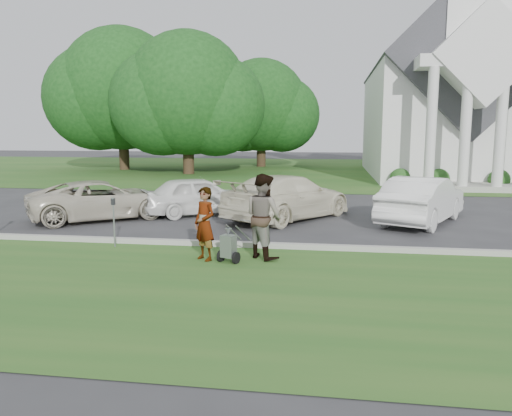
% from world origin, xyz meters
% --- Properties ---
extents(ground, '(120.00, 120.00, 0.00)m').
position_xyz_m(ground, '(0.00, 0.00, 0.00)').
color(ground, '#333335').
rests_on(ground, ground).
extents(grass_strip, '(80.00, 7.00, 0.01)m').
position_xyz_m(grass_strip, '(0.00, -3.00, 0.01)').
color(grass_strip, '#26591E').
rests_on(grass_strip, ground).
extents(church_lawn, '(80.00, 30.00, 0.01)m').
position_xyz_m(church_lawn, '(0.00, 27.00, 0.01)').
color(church_lawn, '#26591E').
rests_on(church_lawn, ground).
extents(curb, '(80.00, 0.18, 0.15)m').
position_xyz_m(curb, '(0.00, 0.55, 0.07)').
color(curb, '#9E9E93').
rests_on(curb, ground).
extents(church, '(9.19, 19.00, 24.10)m').
position_xyz_m(church, '(9.00, 23.11, 5.94)').
color(church, white).
rests_on(church, ground).
extents(tree_left, '(10.63, 8.40, 9.71)m').
position_xyz_m(tree_left, '(-8.01, 21.99, 5.11)').
color(tree_left, '#332316').
rests_on(tree_left, ground).
extents(tree_far, '(11.64, 9.20, 10.73)m').
position_xyz_m(tree_far, '(-14.01, 24.99, 5.69)').
color(tree_far, '#332316').
rests_on(tree_far, ground).
extents(tree_back, '(9.61, 7.60, 8.89)m').
position_xyz_m(tree_back, '(-4.01, 29.99, 4.73)').
color(tree_back, '#332316').
rests_on(tree_back, ground).
extents(striping_cart, '(0.68, 1.00, 0.86)m').
position_xyz_m(striping_cart, '(-0.43, -0.98, 0.37)').
color(striping_cart, black).
rests_on(striping_cart, ground).
extents(person_left, '(0.74, 0.69, 1.69)m').
position_xyz_m(person_left, '(-1.01, -0.84, 0.84)').
color(person_left, '#999999').
rests_on(person_left, ground).
extents(person_right, '(1.21, 1.20, 1.98)m').
position_xyz_m(person_right, '(0.29, -0.44, 0.99)').
color(person_right, '#999999').
rests_on(person_right, ground).
extents(parking_meter_near, '(0.09, 0.08, 1.29)m').
position_xyz_m(parking_meter_near, '(-3.62, 0.08, 0.81)').
color(parking_meter_near, gray).
rests_on(parking_meter_near, ground).
extents(car_a, '(5.10, 4.63, 1.32)m').
position_xyz_m(car_a, '(-5.81, 3.96, 0.66)').
color(car_a, beige).
rests_on(car_a, ground).
extents(car_b, '(4.27, 3.56, 1.38)m').
position_xyz_m(car_b, '(-2.81, 5.32, 0.69)').
color(car_b, white).
rests_on(car_b, ground).
extents(car_c, '(4.67, 5.51, 1.51)m').
position_xyz_m(car_c, '(0.40, 4.90, 0.76)').
color(car_c, '#ECE6C8').
rests_on(car_c, ground).
extents(car_d, '(3.44, 4.83, 1.51)m').
position_xyz_m(car_d, '(4.75, 4.81, 0.76)').
color(car_d, white).
rests_on(car_d, ground).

